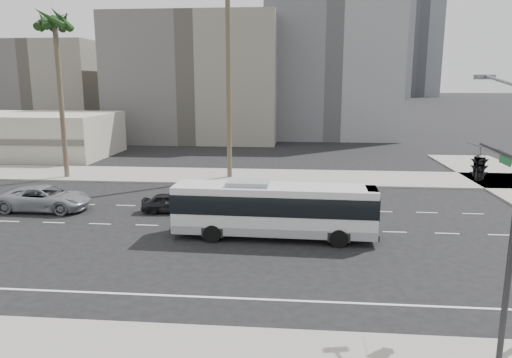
# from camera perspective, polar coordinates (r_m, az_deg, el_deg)

# --- Properties ---
(ground) EXTENTS (700.00, 700.00, 0.00)m
(ground) POSITION_cam_1_polar(r_m,az_deg,el_deg) (28.94, -1.55, -5.90)
(ground) COLOR black
(ground) RESTS_ON ground
(sidewalk_north) EXTENTS (120.00, 7.00, 0.15)m
(sidewalk_north) POSITION_cam_1_polar(r_m,az_deg,el_deg) (43.88, 0.81, 0.29)
(sidewalk_north) COLOR gray
(sidewalk_north) RESTS_ON ground
(commercial_low) EXTENTS (22.00, 12.16, 5.00)m
(commercial_low) POSITION_cam_1_polar(r_m,az_deg,el_deg) (63.22, -26.70, 4.77)
(commercial_low) COLOR #B4AE9D
(commercial_low) RESTS_ON ground
(midrise_beige_west) EXTENTS (24.00, 18.00, 18.00)m
(midrise_beige_west) POSITION_cam_1_polar(r_m,az_deg,el_deg) (73.99, -6.87, 11.80)
(midrise_beige_west) COLOR #66635E
(midrise_beige_west) RESTS_ON ground
(midrise_gray_center) EXTENTS (20.00, 20.00, 26.00)m
(midrise_gray_center) POSITION_cam_1_polar(r_m,az_deg,el_deg) (79.65, 8.88, 14.61)
(midrise_gray_center) COLOR slate
(midrise_gray_center) RESTS_ON ground
(midrise_beige_far) EXTENTS (18.00, 16.00, 15.00)m
(midrise_beige_far) POSITION_cam_1_polar(r_m,az_deg,el_deg) (87.72, -23.24, 9.94)
(midrise_beige_far) COLOR #66635E
(midrise_beige_far) RESTS_ON ground
(civic_tower) EXTENTS (42.00, 42.00, 129.00)m
(civic_tower) POSITION_cam_1_polar(r_m,az_deg,el_deg) (279.07, 4.29, 17.84)
(civic_tower) COLOR #BDB5A1
(civic_tower) RESTS_ON ground
(highrise_right) EXTENTS (26.00, 26.00, 70.00)m
(highrise_right) POSITION_cam_1_polar(r_m,az_deg,el_deg) (262.07, 15.00, 17.05)
(highrise_right) COLOR #4F535B
(highrise_right) RESTS_ON ground
(highrise_far) EXTENTS (22.00, 22.00, 60.00)m
(highrise_far) POSITION_cam_1_polar(r_m,az_deg,el_deg) (295.81, 18.90, 15.20)
(highrise_far) COLOR #4F535B
(highrise_far) RESTS_ON ground
(city_bus) EXTENTS (11.40, 2.86, 3.26)m
(city_bus) POSITION_cam_1_polar(r_m,az_deg,el_deg) (26.79, 2.16, -3.54)
(city_bus) COLOR silver
(city_bus) RESTS_ON ground
(car_a) EXTENTS (1.91, 4.02, 1.33)m
(car_a) POSITION_cam_1_polar(r_m,az_deg,el_deg) (32.68, -10.19, -2.82)
(car_a) COLOR black
(car_a) RESTS_ON ground
(car_b) EXTENTS (2.87, 6.14, 1.70)m
(car_b) POSITION_cam_1_polar(r_m,az_deg,el_deg) (35.66, -23.98, -2.13)
(car_b) COLOR gray
(car_b) RESTS_ON ground
(traffic_signal) EXTENTS (3.07, 4.06, 6.67)m
(traffic_signal) POSITION_cam_1_polar(r_m,az_deg,el_deg) (18.26, 25.50, 0.52)
(traffic_signal) COLOR #262628
(traffic_signal) RESTS_ON ground
(palm_mid) EXTENTS (4.83, 4.83, 14.94)m
(palm_mid) POSITION_cam_1_polar(r_m,az_deg,el_deg) (46.32, -23.01, 16.62)
(palm_mid) COLOR brown
(palm_mid) RESTS_ON ground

